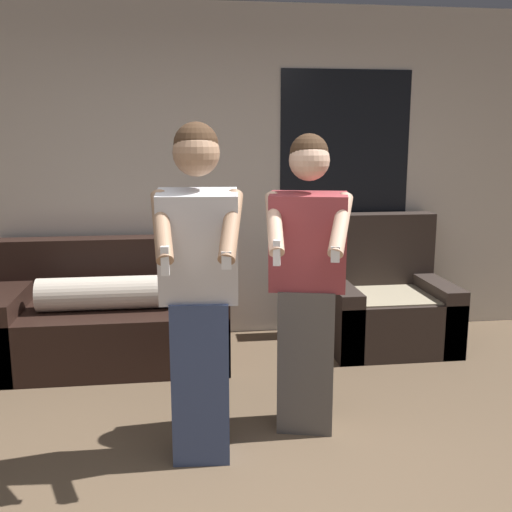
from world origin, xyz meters
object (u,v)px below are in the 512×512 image
Objects in this scene: couch at (110,319)px; armchair at (384,304)px; person_left at (199,292)px; person_right at (307,284)px.

couch is 1.69× the size of armchair.
person_left reaches higher than couch.
person_left is at bearing -157.29° from person_right.
person_left is at bearing -68.07° from couch.
couch is 1.01× the size of person_left.
person_right is (-0.94, -1.34, 0.53)m from armchair.
armchair is at bearing 45.90° from person_left.
armchair is at bearing 1.40° from couch.
person_right is at bearing 22.71° from person_left.
person_left reaches higher than armchair.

